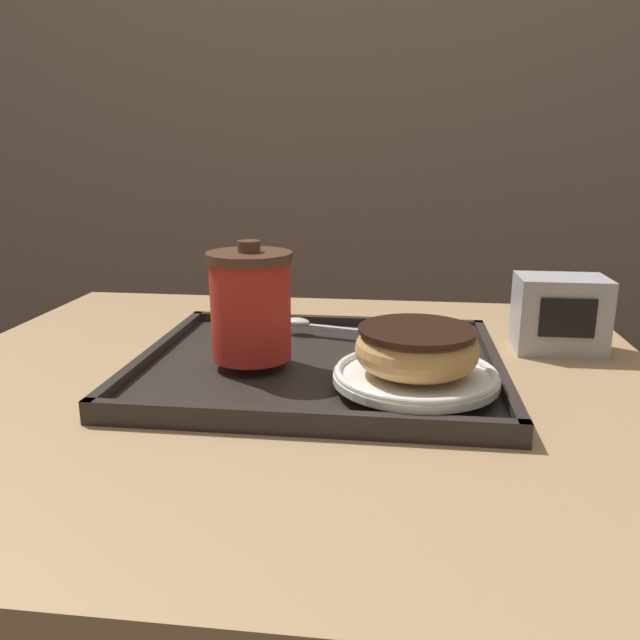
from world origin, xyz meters
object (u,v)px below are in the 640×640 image
object	(u,v)px
spoon	(316,325)
napkin_dispenser	(560,314)
donut_chocolate_glazed	(417,348)
coffee_cup_front	(251,305)

from	to	relation	value
spoon	napkin_dispenser	size ratio (longest dim) A/B	1.50
donut_chocolate_glazed	napkin_dispenser	world-z (taller)	napkin_dispenser
coffee_cup_front	napkin_dispenser	world-z (taller)	coffee_cup_front
coffee_cup_front	napkin_dispenser	size ratio (longest dim) A/B	1.20
napkin_dispenser	coffee_cup_front	bearing A→B (deg)	-158.60
coffee_cup_front	donut_chocolate_glazed	world-z (taller)	coffee_cup_front
donut_chocolate_glazed	spoon	xyz separation A→B (m)	(-0.13, 0.19, -0.03)
coffee_cup_front	napkin_dispenser	xyz separation A→B (m)	(0.37, 0.15, -0.04)
coffee_cup_front	spoon	bearing A→B (deg)	66.08
spoon	coffee_cup_front	bearing A→B (deg)	80.18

